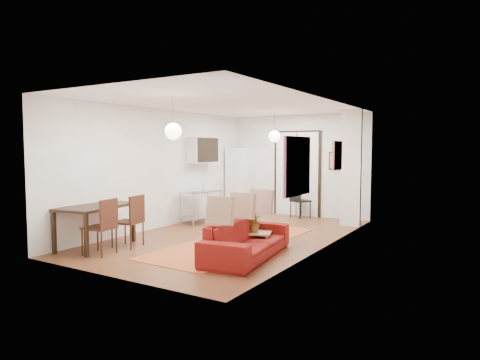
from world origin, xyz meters
The scene contains 27 objects.
floor centered at (0.00, 0.00, 0.00)m, with size 7.00×7.00×0.00m, color brown.
ceiling centered at (0.00, 0.00, 2.90)m, with size 4.20×7.00×0.02m, color white.
wall_back centered at (0.00, 3.50, 1.45)m, with size 4.20×0.02×2.90m, color white.
wall_front centered at (0.00, -3.50, 1.45)m, with size 4.20×0.02×2.90m, color white.
wall_left centered at (-2.10, 0.00, 1.45)m, with size 0.02×7.00×2.90m, color white.
wall_right centered at (2.10, 0.00, 1.45)m, with size 0.02×7.00×2.90m, color white.
double_doors centered at (0.00, 3.46, 1.20)m, with size 1.44×0.06×2.50m, color white.
stub_partition centered at (1.85, 2.55, 1.45)m, with size 0.50×0.10×2.90m, color white.
wall_cabinet centered at (-1.92, 1.50, 1.90)m, with size 0.35×1.00×0.70m, color white.
painting_popart centered at (2.08, -1.25, 1.65)m, with size 0.05×1.00×1.00m, color red.
painting_abstract centered at (2.08, 0.80, 1.80)m, with size 0.05×0.50×0.60m, color beige.
poster_back centered at (1.15, 3.47, 1.60)m, with size 0.40×0.03×0.50m, color red.
print_left centered at (-2.07, 2.00, 1.95)m, with size 0.03×0.44×0.54m, color olive.
pendant_back centered at (0.00, 2.00, 2.25)m, with size 0.30×0.30×0.80m.
pendant_front centered at (0.00, -2.00, 2.25)m, with size 0.30×0.30×0.80m.
kilim_rug centered at (0.37, -0.50, 0.01)m, with size 1.64×4.38×0.01m, color #BA632E.
sofa centered at (1.19, -1.41, 0.33)m, with size 2.27×0.89×0.66m, color maroon.
coffee_table centered at (0.95, -0.88, 0.30)m, with size 0.88×0.67×0.35m.
potted_plant centered at (1.05, -0.88, 0.51)m, with size 0.26×0.30×0.34m, color #3F6E31.
kitchen_counter centered at (-1.65, 1.03, 0.52)m, with size 0.69×1.15×0.83m.
bowl centered at (-1.65, 0.73, 0.86)m, with size 0.20×0.20×0.05m, color silver.
soap_bottle centered at (-1.70, 1.28, 0.92)m, with size 0.08×0.08×0.17m, color teal.
fridge centered at (-1.74, 3.15, 0.97)m, with size 0.69×0.69×1.95m, color white.
dining_table centered at (-1.75, -2.29, 0.74)m, with size 1.10×1.63×0.83m.
dining_chair_near centered at (-1.25, -1.83, 0.60)m, with size 0.57×0.74×1.03m.
dining_chair_far centered at (-1.25, -2.53, 0.60)m, with size 0.57×0.74×1.03m.
black_side_chair centered at (0.28, 3.19, 0.57)m, with size 0.59×0.61×0.97m.
Camera 1 is at (5.00, -7.92, 1.96)m, focal length 32.00 mm.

